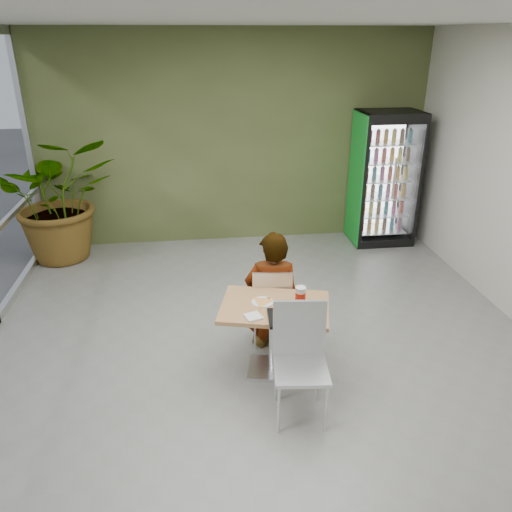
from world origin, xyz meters
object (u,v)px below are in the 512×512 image
Objects in this scene: soda_cup at (300,296)px; potted_plant at (60,198)px; cafeteria_tray at (294,318)px; beverage_fridge at (384,179)px; chair_near at (300,351)px; dining_table at (274,325)px; seated_woman at (272,302)px; chair_far at (272,301)px.

soda_cup is 4.30m from potted_plant.
beverage_fridge is (2.13, 3.49, 0.26)m from cafeteria_tray.
chair_near is at bearing -89.37° from cafeteria_tray.
chair_near is at bearing -101.53° from soda_cup.
soda_cup is at bearing -121.63° from beverage_fridge.
potted_plant is at bearing 131.90° from soda_cup.
seated_woman reaches higher than dining_table.
chair_far is 5.13× the size of soda_cup.
beverage_fridge is (2.01, 3.23, 0.19)m from soda_cup.
seated_woman is (0.06, 0.51, -0.04)m from dining_table.
chair_near is (0.13, -0.55, 0.07)m from dining_table.
potted_plant is (-4.89, -0.03, -0.11)m from beverage_fridge.
soda_cup is 0.09× the size of beverage_fridge.
chair_near is 0.60m from soda_cup.
soda_cup is at bearing 84.45° from chair_near.
seated_woman is 0.82m from cafeteria_tray.
chair_far is (0.05, 0.46, -0.00)m from dining_table.
chair_near is 1.07m from seated_woman.
beverage_fridge reaches higher than cafeteria_tray.
soda_cup reaches higher than chair_far.
chair_near is at bearing 101.77° from chair_far.
cafeteria_tray is 0.25× the size of potted_plant.
chair_near is 0.57× the size of potted_plant.
beverage_fridge is 1.12× the size of potted_plant.
dining_table is 1.26× the size of chair_far.
potted_plant reaches higher than chair_near.
dining_table is 4.16m from potted_plant.
dining_table is 0.72× the size of seated_woman.
chair_far is 0.77m from cafeteria_tray.
dining_table is 0.47m from chair_far.
seated_woman is at bearing -128.61° from beverage_fridge.
cafeteria_tray is (0.13, -0.26, 0.23)m from dining_table.
potted_plant is (-2.87, 3.20, 0.08)m from soda_cup.
chair_near is 0.50× the size of beverage_fridge.
dining_table is at bearing 91.23° from chair_far.
seated_woman is at bearing 94.99° from cafeteria_tray.
seated_woman is 0.78× the size of beverage_fridge.
soda_cup is 0.10× the size of potted_plant.
chair_near is at bearing -119.06° from beverage_fridge.
cafeteria_tray is 4.43m from potted_plant.
beverage_fridge is at bearing 0.38° from potted_plant.
beverage_fridge is at bearing 58.06° from soda_cup.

